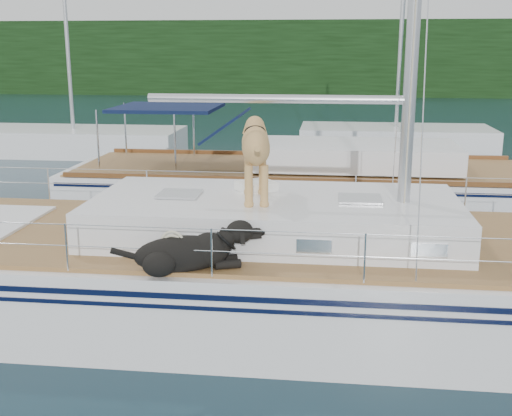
# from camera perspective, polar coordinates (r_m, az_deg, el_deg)

# --- Properties ---
(ground) EXTENTS (120.00, 120.00, 0.00)m
(ground) POSITION_cam_1_polar(r_m,az_deg,el_deg) (9.84, -3.07, -9.27)
(ground) COLOR black
(ground) RESTS_ON ground
(tree_line) EXTENTS (90.00, 3.00, 6.00)m
(tree_line) POSITION_cam_1_polar(r_m,az_deg,el_deg) (53.92, 5.23, 13.11)
(tree_line) COLOR black
(tree_line) RESTS_ON ground
(shore_bank) EXTENTS (92.00, 1.00, 1.20)m
(shore_bank) POSITION_cam_1_polar(r_m,az_deg,el_deg) (55.21, 5.22, 10.64)
(shore_bank) COLOR #595147
(shore_bank) RESTS_ON ground
(main_sailboat) EXTENTS (12.00, 4.03, 14.01)m
(main_sailboat) POSITION_cam_1_polar(r_m,az_deg,el_deg) (9.56, -2.57, -5.54)
(main_sailboat) COLOR white
(main_sailboat) RESTS_ON ground
(neighbor_sailboat) EXTENTS (11.00, 3.50, 13.30)m
(neighbor_sailboat) POSITION_cam_1_polar(r_m,az_deg,el_deg) (15.39, 4.41, 1.79)
(neighbor_sailboat) COLOR white
(neighbor_sailboat) RESTS_ON ground
(bg_boat_west) EXTENTS (8.00, 3.00, 11.65)m
(bg_boat_west) POSITION_cam_1_polar(r_m,az_deg,el_deg) (25.06, -15.85, 5.65)
(bg_boat_west) COLOR white
(bg_boat_west) RESTS_ON ground
(bg_boat_center) EXTENTS (7.20, 3.00, 11.65)m
(bg_boat_center) POSITION_cam_1_polar(r_m,az_deg,el_deg) (25.25, 12.28, 5.94)
(bg_boat_center) COLOR white
(bg_boat_center) RESTS_ON ground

